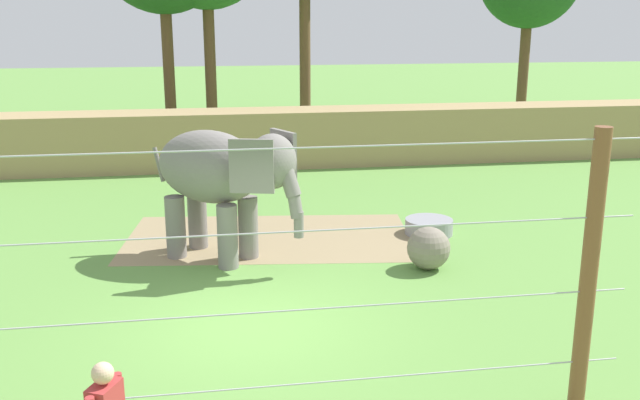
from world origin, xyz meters
The scene contains 7 objects.
ground_plane centered at (0.00, 0.00, 0.00)m, with size 120.00×120.00×0.00m, color #609342.
dirt_patch centered at (0.70, 4.56, 0.00)m, with size 6.42×3.58×0.01m, color #937F5B.
embankment_wall centered at (0.00, 12.55, 0.93)m, with size 36.00×1.80×1.86m, color tan.
elephant centered at (-0.36, 3.25, 1.81)m, with size 3.23×2.89×2.74m.
enrichment_ball centered at (3.66, 2.03, 0.43)m, with size 0.86×0.86×0.86m, color gray.
cable_fence centered at (0.00, -3.25, 1.85)m, with size 8.96×0.21×3.67m.
water_tub centered at (4.39, 4.26, 0.18)m, with size 1.10×1.10×0.35m.
Camera 1 is at (-0.59, -10.79, 4.94)m, focal length 39.66 mm.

